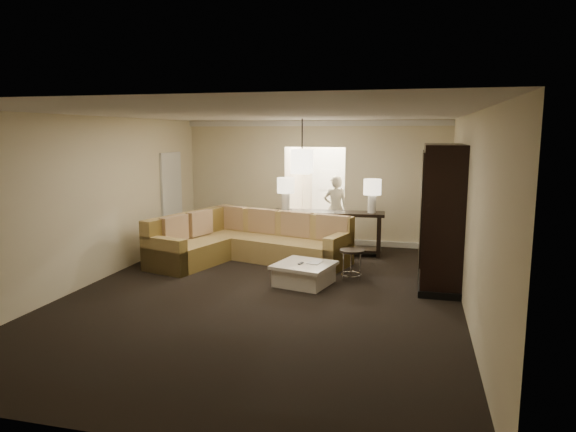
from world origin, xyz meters
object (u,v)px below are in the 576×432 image
(sectional_sofa, at_px, (246,242))
(console_table, at_px, (328,229))
(armoire, at_px, (441,219))
(drink_table, at_px, (352,258))
(coffee_table, at_px, (304,274))
(person, at_px, (335,205))

(sectional_sofa, xyz_separation_m, console_table, (1.48, 1.00, 0.15))
(armoire, bearing_deg, console_table, 140.76)
(drink_table, bearing_deg, coffee_table, -148.23)
(console_table, height_order, person, person)
(coffee_table, bearing_deg, drink_table, 31.77)
(sectional_sofa, bearing_deg, drink_table, -4.67)
(console_table, distance_m, armoire, 2.89)
(sectional_sofa, distance_m, console_table, 1.79)
(console_table, distance_m, person, 1.37)
(console_table, relative_size, person, 1.38)
(coffee_table, height_order, armoire, armoire)
(armoire, height_order, person, armoire)
(drink_table, bearing_deg, armoire, 2.00)
(sectional_sofa, relative_size, armoire, 1.61)
(console_table, bearing_deg, person, 88.78)
(coffee_table, height_order, person, person)
(sectional_sofa, xyz_separation_m, drink_table, (2.22, -0.84, 0.00))
(console_table, relative_size, drink_table, 4.39)
(person, bearing_deg, console_table, 81.79)
(coffee_table, distance_m, console_table, 2.32)
(sectional_sofa, height_order, drink_table, sectional_sofa)
(console_table, xyz_separation_m, person, (-0.05, 1.33, 0.32))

